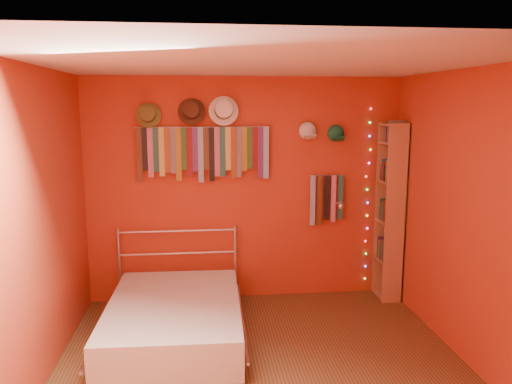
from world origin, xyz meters
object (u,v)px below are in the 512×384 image
object	(u,v)px
bookshelf	(394,211)
bed	(175,319)
tie_rack	(204,150)
reading_lamp	(340,206)

from	to	relation	value
bookshelf	bed	xyz separation A→B (m)	(-2.42, -0.79, -0.81)
bookshelf	bed	distance (m)	2.67
bookshelf	tie_rack	bearing A→B (deg)	175.81
tie_rack	reading_lamp	bearing A→B (deg)	-6.69
tie_rack	reading_lamp	distance (m)	1.61
reading_lamp	bed	bearing A→B (deg)	-156.62
reading_lamp	bed	distance (m)	2.14
tie_rack	bed	distance (m)	1.80
tie_rack	bookshelf	distance (m)	2.23
tie_rack	bookshelf	size ratio (longest dim) A/B	0.72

